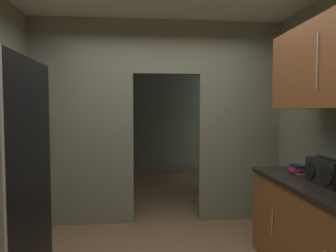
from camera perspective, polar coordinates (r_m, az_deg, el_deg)
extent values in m
cube|color=gray|center=(3.95, -16.61, 0.64)|extent=(1.33, 0.12, 2.72)
cube|color=gray|center=(4.10, 13.90, 0.76)|extent=(1.12, 0.12, 2.72)
cube|color=gray|center=(3.97, -0.30, 15.38)|extent=(0.90, 0.12, 0.70)
cube|color=gray|center=(7.14, -3.37, 1.76)|extent=(3.34, 0.10, 2.72)
cube|color=gray|center=(5.68, -19.41, 1.28)|extent=(0.10, 3.27, 2.72)
cube|color=gray|center=(5.81, 13.38, 1.40)|extent=(0.10, 3.27, 2.72)
cube|color=brown|center=(2.86, 30.11, -19.68)|extent=(0.65, 1.76, 0.86)
cube|color=black|center=(2.72, 30.36, -10.94)|extent=(0.69, 1.76, 0.04)
cylinder|color=#B7BABC|center=(3.00, 20.07, -17.53)|extent=(0.01, 0.01, 0.22)
cylinder|color=#B7BABC|center=(2.57, 27.61, 11.37)|extent=(0.01, 0.01, 0.44)
cube|color=black|center=(2.74, 29.03, -8.12)|extent=(0.14, 0.38, 0.21)
cylinder|color=#262626|center=(2.72, 29.10, -5.49)|extent=(0.02, 0.26, 0.02)
cylinder|color=black|center=(2.60, 29.01, -8.68)|extent=(0.01, 0.15, 0.15)
cylinder|color=black|center=(2.79, 26.39, -7.85)|extent=(0.01, 0.15, 0.15)
cube|color=beige|center=(3.13, 24.56, -8.51)|extent=(0.11, 0.14, 0.01)
cube|color=red|center=(3.13, 24.26, -8.15)|extent=(0.14, 0.16, 0.02)
cube|color=#8C3893|center=(3.12, 24.60, -7.72)|extent=(0.12, 0.17, 0.03)
cube|color=black|center=(3.12, 24.37, -7.30)|extent=(0.11, 0.16, 0.02)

